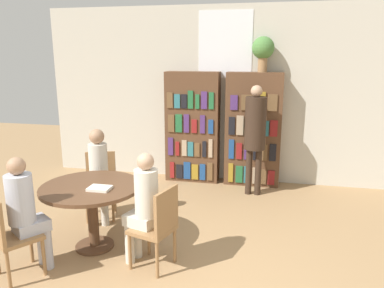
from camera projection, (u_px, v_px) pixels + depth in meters
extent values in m
cube|color=beige|center=(224.00, 95.00, 6.46)|extent=(6.40, 0.06, 3.00)
cube|color=white|center=(225.00, 45.00, 6.23)|extent=(0.90, 0.01, 1.10)
cube|color=brown|center=(193.00, 127.00, 6.52)|extent=(0.92, 0.32, 1.91)
cube|color=maroon|center=(172.00, 170.00, 6.60)|extent=(0.08, 0.02, 0.29)
cube|color=black|center=(179.00, 171.00, 6.58)|extent=(0.12, 0.02, 0.25)
cube|color=navy|center=(187.00, 171.00, 6.55)|extent=(0.12, 0.02, 0.30)
cube|color=olive|center=(195.00, 172.00, 6.52)|extent=(0.11, 0.02, 0.27)
cube|color=navy|center=(202.00, 172.00, 6.49)|extent=(0.10, 0.02, 0.28)
cube|color=brown|center=(210.00, 172.00, 6.46)|extent=(0.09, 0.02, 0.32)
cube|color=#4C2D6B|center=(171.00, 146.00, 6.51)|extent=(0.09, 0.02, 0.31)
cube|color=maroon|center=(177.00, 149.00, 6.49)|extent=(0.06, 0.02, 0.25)
cube|color=tan|center=(184.00, 148.00, 6.46)|extent=(0.08, 0.02, 0.28)
cube|color=#2D707A|center=(191.00, 149.00, 6.44)|extent=(0.10, 0.02, 0.25)
cube|color=brown|center=(197.00, 150.00, 6.42)|extent=(0.09, 0.02, 0.24)
cube|color=black|center=(204.00, 149.00, 6.39)|extent=(0.07, 0.02, 0.28)
cube|color=tan|center=(211.00, 148.00, 6.36)|extent=(0.07, 0.02, 0.32)
cube|color=brown|center=(171.00, 123.00, 6.41)|extent=(0.11, 0.02, 0.30)
cube|color=#236638|center=(179.00, 123.00, 6.38)|extent=(0.11, 0.02, 0.31)
cube|color=#4C2D6B|center=(186.00, 124.00, 6.35)|extent=(0.09, 0.02, 0.31)
cube|color=maroon|center=(194.00, 126.00, 6.33)|extent=(0.09, 0.02, 0.23)
cube|color=#4C2D6B|center=(203.00, 124.00, 6.29)|extent=(0.08, 0.02, 0.31)
cube|color=navy|center=(211.00, 127.00, 6.27)|extent=(0.08, 0.02, 0.24)
cube|color=brown|center=(170.00, 100.00, 6.32)|extent=(0.10, 0.02, 0.26)
cube|color=#2D707A|center=(177.00, 101.00, 6.30)|extent=(0.10, 0.02, 0.23)
cube|color=black|center=(184.00, 101.00, 6.27)|extent=(0.10, 0.02, 0.24)
cube|color=#236638|center=(190.00, 100.00, 6.24)|extent=(0.09, 0.02, 0.30)
cube|color=#236638|center=(197.00, 102.00, 6.22)|extent=(0.07, 0.02, 0.24)
cube|color=#4C2D6B|center=(204.00, 100.00, 6.19)|extent=(0.10, 0.02, 0.29)
cube|color=#236638|center=(211.00, 101.00, 6.17)|extent=(0.08, 0.02, 0.28)
cube|color=brown|center=(253.00, 130.00, 6.30)|extent=(0.92, 0.32, 1.91)
cube|color=olive|center=(231.00, 173.00, 6.38)|extent=(0.08, 0.02, 0.33)
cube|color=#236638|center=(239.00, 174.00, 6.36)|extent=(0.12, 0.02, 0.29)
cube|color=#2D707A|center=(246.00, 175.00, 6.33)|extent=(0.09, 0.02, 0.29)
cube|color=tan|center=(255.00, 176.00, 6.30)|extent=(0.09, 0.02, 0.28)
cube|color=brown|center=(263.00, 177.00, 6.28)|extent=(0.10, 0.02, 0.26)
cube|color=maroon|center=(271.00, 178.00, 6.25)|extent=(0.11, 0.02, 0.25)
cube|color=navy|center=(231.00, 149.00, 6.29)|extent=(0.09, 0.02, 0.33)
cube|color=maroon|center=(239.00, 151.00, 6.27)|extent=(0.09, 0.02, 0.28)
cube|color=#4C2D6B|center=(248.00, 151.00, 6.23)|extent=(0.12, 0.02, 0.31)
cube|color=black|center=(256.00, 150.00, 6.20)|extent=(0.08, 0.02, 0.33)
cube|color=brown|center=(264.00, 152.00, 6.18)|extent=(0.10, 0.02, 0.28)
cube|color=black|center=(273.00, 153.00, 6.15)|extent=(0.11, 0.02, 0.28)
cube|color=black|center=(232.00, 126.00, 6.19)|extent=(0.10, 0.02, 0.30)
cube|color=tan|center=(240.00, 125.00, 6.16)|extent=(0.11, 0.02, 0.32)
cube|color=#2D707A|center=(248.00, 127.00, 6.14)|extent=(0.11, 0.02, 0.28)
cube|color=#236638|center=(257.00, 128.00, 6.11)|extent=(0.11, 0.02, 0.27)
cube|color=#2D707A|center=(265.00, 129.00, 6.08)|extent=(0.11, 0.02, 0.25)
cube|color=maroon|center=(274.00, 128.00, 6.06)|extent=(0.12, 0.02, 0.27)
cube|color=#4C2D6B|center=(234.00, 103.00, 6.10)|extent=(0.12, 0.02, 0.24)
cube|color=brown|center=(247.00, 103.00, 6.05)|extent=(0.18, 0.02, 0.25)
cube|color=olive|center=(260.00, 101.00, 6.00)|extent=(0.16, 0.02, 0.30)
cube|color=brown|center=(273.00, 103.00, 5.97)|extent=(0.15, 0.02, 0.27)
cylinder|color=#997047|center=(262.00, 65.00, 6.03)|extent=(0.15, 0.15, 0.24)
sphere|color=#4C7F3D|center=(263.00, 48.00, 5.97)|extent=(0.36, 0.36, 0.36)
cylinder|color=brown|center=(95.00, 246.00, 4.38)|extent=(0.44, 0.44, 0.03)
cylinder|color=brown|center=(93.00, 217.00, 4.29)|extent=(0.12, 0.12, 0.69)
cylinder|color=brown|center=(91.00, 187.00, 4.21)|extent=(1.13, 1.13, 0.04)
cube|color=olive|center=(18.00, 237.00, 3.73)|extent=(0.56, 0.56, 0.04)
cylinder|color=olive|center=(31.00, 245.00, 4.02)|extent=(0.04, 0.04, 0.40)
cylinder|color=olive|center=(44.00, 257.00, 3.78)|extent=(0.04, 0.04, 0.40)
cylinder|color=olive|center=(8.00, 270.00, 3.55)|extent=(0.04, 0.04, 0.40)
cube|color=olive|center=(100.00, 189.00, 5.08)|extent=(0.51, 0.51, 0.04)
cube|color=olive|center=(101.00, 167.00, 5.19)|extent=(0.39, 0.17, 0.45)
cylinder|color=olive|center=(113.00, 208.00, 4.99)|extent=(0.04, 0.04, 0.40)
cylinder|color=olive|center=(87.00, 209.00, 4.94)|extent=(0.04, 0.04, 0.40)
cylinder|color=olive|center=(115.00, 198.00, 5.31)|extent=(0.04, 0.04, 0.40)
cylinder|color=olive|center=(90.00, 200.00, 5.27)|extent=(0.04, 0.04, 0.40)
cube|color=olive|center=(152.00, 229.00, 3.90)|extent=(0.50, 0.50, 0.04)
cube|color=olive|center=(166.00, 211.00, 3.76)|extent=(0.15, 0.39, 0.45)
cylinder|color=olive|center=(130.00, 252.00, 3.88)|extent=(0.04, 0.04, 0.40)
cylinder|color=olive|center=(149.00, 238.00, 4.17)|extent=(0.04, 0.04, 0.40)
cylinder|color=olive|center=(157.00, 260.00, 3.72)|extent=(0.04, 0.04, 0.40)
cylinder|color=olive|center=(175.00, 245.00, 4.01)|extent=(0.04, 0.04, 0.40)
cube|color=beige|center=(99.00, 186.00, 4.92)|extent=(0.34, 0.38, 0.12)
cylinder|color=beige|center=(98.00, 162.00, 4.93)|extent=(0.25, 0.25, 0.50)
sphere|color=#A37A5B|center=(97.00, 136.00, 4.85)|extent=(0.20, 0.20, 0.20)
cylinder|color=beige|center=(105.00, 209.00, 4.89)|extent=(0.10, 0.10, 0.44)
cylinder|color=beige|center=(94.00, 210.00, 4.87)|extent=(0.10, 0.10, 0.44)
cube|color=beige|center=(141.00, 219.00, 3.94)|extent=(0.38, 0.33, 0.12)
cylinder|color=beige|center=(146.00, 193.00, 3.83)|extent=(0.25, 0.25, 0.50)
sphere|color=tan|center=(145.00, 162.00, 3.75)|extent=(0.17, 0.17, 0.17)
cylinder|color=beige|center=(130.00, 244.00, 4.00)|extent=(0.10, 0.10, 0.44)
cylinder|color=beige|center=(137.00, 238.00, 4.12)|extent=(0.10, 0.10, 0.44)
cube|color=#B2B7C6|center=(31.00, 225.00, 3.81)|extent=(0.40, 0.41, 0.12)
cylinder|color=#B2B7C6|center=(20.00, 199.00, 3.68)|extent=(0.26, 0.26, 0.50)
sphere|color=#A37A5B|center=(16.00, 166.00, 3.60)|extent=(0.18, 0.18, 0.18)
cylinder|color=#B2B7C6|center=(42.00, 244.00, 4.00)|extent=(0.10, 0.10, 0.44)
cylinder|color=#B2B7C6|center=(48.00, 249.00, 3.90)|extent=(0.10, 0.10, 0.44)
cylinder|color=#332319|center=(249.00, 171.00, 5.96)|extent=(0.10, 0.10, 0.75)
cylinder|color=#332319|center=(258.00, 172.00, 5.93)|extent=(0.10, 0.10, 0.75)
cylinder|color=#332319|center=(255.00, 123.00, 5.76)|extent=(0.33, 0.33, 0.81)
sphere|color=tan|center=(257.00, 91.00, 5.64)|extent=(0.18, 0.18, 0.18)
cylinder|color=#332319|center=(263.00, 108.00, 5.96)|extent=(0.07, 0.30, 0.07)
cube|color=silver|center=(100.00, 188.00, 4.07)|extent=(0.24, 0.18, 0.03)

